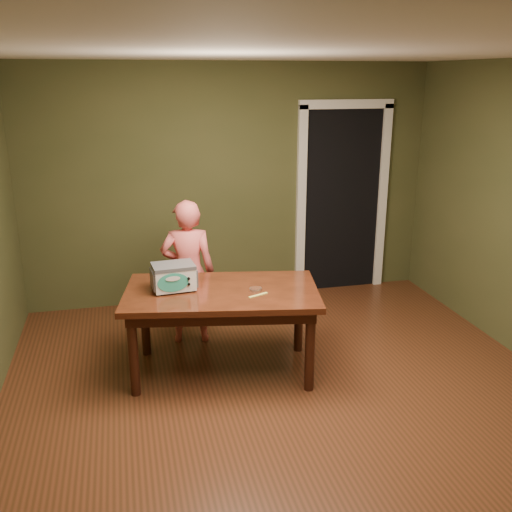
# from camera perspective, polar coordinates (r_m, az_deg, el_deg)

# --- Properties ---
(floor) EXTENTS (5.00, 5.00, 0.00)m
(floor) POSITION_cam_1_polar(r_m,az_deg,el_deg) (4.51, 4.08, -15.36)
(floor) COLOR #5B2C1A
(floor) RESTS_ON ground
(room_shell) EXTENTS (4.52, 5.02, 2.61)m
(room_shell) POSITION_cam_1_polar(r_m,az_deg,el_deg) (3.86, 4.63, 6.44)
(room_shell) COLOR #474826
(room_shell) RESTS_ON ground
(doorway) EXTENTS (1.10, 0.66, 2.25)m
(doorway) POSITION_cam_1_polar(r_m,az_deg,el_deg) (6.98, 7.67, 5.93)
(doorway) COLOR black
(doorway) RESTS_ON ground
(dining_table) EXTENTS (1.73, 1.17, 0.75)m
(dining_table) POSITION_cam_1_polar(r_m,az_deg,el_deg) (4.79, -3.45, -4.51)
(dining_table) COLOR #37170C
(dining_table) RESTS_ON floor
(toy_oven) EXTENTS (0.38, 0.28, 0.22)m
(toy_oven) POSITION_cam_1_polar(r_m,az_deg,el_deg) (4.75, -8.24, -2.00)
(toy_oven) COLOR #4C4F54
(toy_oven) RESTS_ON dining_table
(baking_pan) EXTENTS (0.10, 0.10, 0.02)m
(baking_pan) POSITION_cam_1_polar(r_m,az_deg,el_deg) (4.72, -0.04, -3.33)
(baking_pan) COLOR silver
(baking_pan) RESTS_ON dining_table
(spatula) EXTENTS (0.18, 0.09, 0.01)m
(spatula) POSITION_cam_1_polar(r_m,az_deg,el_deg) (4.62, 0.22, -3.94)
(spatula) COLOR #E6E264
(spatula) RESTS_ON dining_table
(child) EXTENTS (0.55, 0.40, 1.38)m
(child) POSITION_cam_1_polar(r_m,az_deg,el_deg) (5.38, -6.80, -1.61)
(child) COLOR #E96260
(child) RESTS_ON floor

